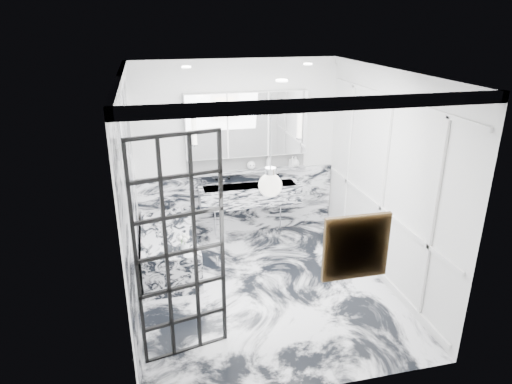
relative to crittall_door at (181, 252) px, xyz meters
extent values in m
plane|color=silver|center=(1.11, 0.96, -1.19)|extent=(3.60, 3.60, 0.00)
plane|color=white|center=(1.11, 0.96, 1.61)|extent=(3.60, 3.60, 0.00)
plane|color=white|center=(1.11, 2.76, 0.21)|extent=(3.60, 0.00, 3.60)
plane|color=white|center=(1.11, -0.84, 0.21)|extent=(3.60, 0.00, 3.60)
plane|color=white|center=(-0.49, 0.96, 0.21)|extent=(0.00, 3.60, 3.60)
plane|color=white|center=(2.71, 0.96, 0.21)|extent=(0.00, 3.60, 3.60)
cube|color=silver|center=(1.11, 2.73, -0.67)|extent=(3.18, 0.05, 1.05)
cube|color=silver|center=(-0.47, 0.96, 0.15)|extent=(0.02, 3.56, 2.68)
cube|color=white|center=(2.69, 0.96, 0.11)|extent=(0.03, 3.40, 2.30)
imported|color=#8C5919|center=(1.60, 2.67, 0.01)|extent=(0.11, 0.11, 0.22)
imported|color=#4C4C51|center=(2.00, 2.67, -0.01)|extent=(0.11, 0.11, 0.18)
imported|color=silver|center=(2.05, 2.67, -0.02)|extent=(0.15, 0.15, 0.17)
sphere|color=white|center=(1.32, 2.67, -0.03)|extent=(0.14, 0.14, 0.14)
cylinder|color=#8C5919|center=(1.62, 2.67, -0.05)|extent=(0.04, 0.04, 0.10)
cylinder|color=silver|center=(0.10, 1.20, -0.58)|extent=(0.08, 0.08, 0.12)
cube|color=gold|center=(1.47, -0.80, 0.29)|extent=(0.51, 0.05, 0.51)
sphere|color=white|center=(0.84, -0.23, 0.72)|extent=(0.22, 0.22, 0.22)
cube|color=silver|center=(1.26, 2.51, -0.46)|extent=(1.60, 0.45, 0.30)
cube|color=silver|center=(1.26, 2.68, -0.12)|extent=(1.90, 0.14, 0.04)
cube|color=white|center=(1.26, 2.74, 0.01)|extent=(1.90, 0.03, 0.23)
cube|color=white|center=(1.26, 2.68, 0.63)|extent=(1.90, 0.16, 1.00)
cylinder|color=white|center=(0.44, 2.59, 0.59)|extent=(0.07, 0.07, 0.40)
cylinder|color=white|center=(2.08, 2.59, 0.59)|extent=(0.07, 0.07, 0.40)
cube|color=silver|center=(-0.06, 1.85, -0.92)|extent=(0.75, 1.65, 0.55)
camera|label=1|loc=(-0.20, -4.05, 2.19)|focal=32.00mm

